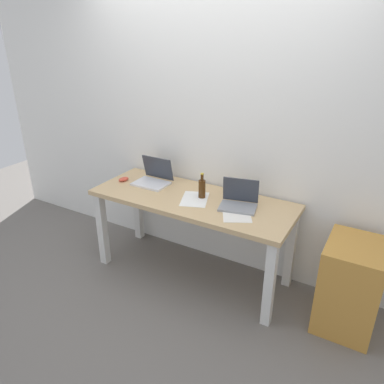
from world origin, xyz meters
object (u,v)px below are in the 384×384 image
object	(u,v)px
laptop_left	(153,178)
desk	(192,209)
computer_mouse	(124,179)
laptop_right	(239,201)
filing_cabinet	(350,286)
beer_bottle	(202,188)

from	to	relation	value
laptop_left	desk	bearing A→B (deg)	-11.64
desk	computer_mouse	xyz separation A→B (m)	(-0.73, 0.00, 0.13)
laptop_right	desk	bearing A→B (deg)	-175.03
laptop_right	filing_cabinet	distance (m)	1.01
laptop_right	filing_cabinet	xyz separation A→B (m)	(0.90, -0.01, -0.46)
desk	filing_cabinet	world-z (taller)	desk
laptop_right	computer_mouse	size ratio (longest dim) A/B	3.24
laptop_right	computer_mouse	xyz separation A→B (m)	(-1.13, -0.03, -0.03)
beer_bottle	computer_mouse	distance (m)	0.81
desk	computer_mouse	bearing A→B (deg)	179.76
desk	laptop_left	world-z (taller)	laptop_left
laptop_right	computer_mouse	world-z (taller)	laptop_right
filing_cabinet	beer_bottle	bearing A→B (deg)	179.42
laptop_right	beer_bottle	world-z (taller)	same
computer_mouse	filing_cabinet	bearing A→B (deg)	19.15
computer_mouse	laptop_right	bearing A→B (deg)	20.07
desk	filing_cabinet	xyz separation A→B (m)	(1.31, 0.03, -0.30)
desk	filing_cabinet	size ratio (longest dim) A/B	2.51
laptop_right	beer_bottle	size ratio (longest dim) A/B	1.50
desk	laptop_left	size ratio (longest dim) A/B	5.61
beer_bottle	laptop_right	bearing A→B (deg)	-0.92
desk	beer_bottle	world-z (taller)	beer_bottle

